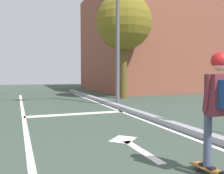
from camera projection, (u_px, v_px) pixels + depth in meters
lane_line_center at (26, 130)px, 6.24m from camera, size 0.12×20.00×0.01m
lane_line_curbside at (145, 121)px, 7.41m from camera, size 0.12×20.00×0.01m
stop_bar at (78, 114)px, 8.61m from camera, size 3.47×0.40×0.01m
lane_arrow_stem at (142, 151)px, 4.57m from camera, size 0.16×1.40×0.01m
lane_arrow_head at (123, 139)px, 5.36m from camera, size 0.71×0.71×0.01m
curb_strip at (153, 118)px, 7.50m from camera, size 0.24×24.00×0.14m
skateboard at (217, 173)px, 3.39m from camera, size 0.25×0.87×0.09m
skater at (220, 97)px, 3.32m from camera, size 0.45×0.61×1.61m
traffic_signal_mast at (99, 13)px, 10.23m from camera, size 4.07×0.34×5.69m
roadside_tree at (124, 22)px, 13.48m from camera, size 3.00×3.00×5.61m
building_block at (148, 42)px, 20.53m from camera, size 8.74×9.80×7.74m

